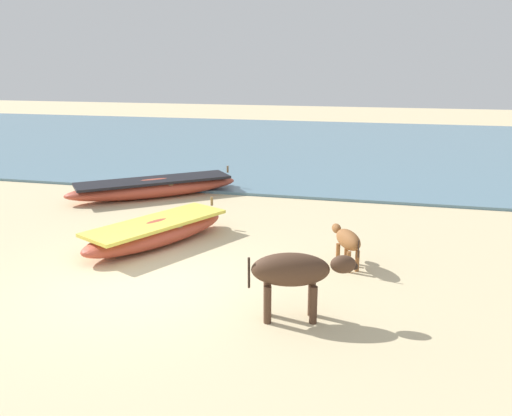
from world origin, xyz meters
name	(u,v)px	position (x,y,z in m)	size (l,w,h in m)	color
ground	(146,283)	(0.00, 0.00, 0.00)	(80.00, 80.00, 0.00)	beige
sea_water	(300,144)	(0.00, 16.47, 0.04)	(60.00, 20.00, 0.08)	slate
fishing_boat_0	(154,187)	(-2.43, 5.71, 0.28)	(4.47, 3.91, 0.72)	#B74733
fishing_boat_1	(157,231)	(-0.66, 1.94, 0.28)	(2.52, 3.63, 0.71)	#B74733
cow_adult_dark	(294,272)	(2.72, -0.70, 0.74)	(1.57, 0.71, 1.04)	#4C3323
calf_near_brown	(347,240)	(3.31, 1.61, 0.51)	(0.73, 1.03, 0.72)	brown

